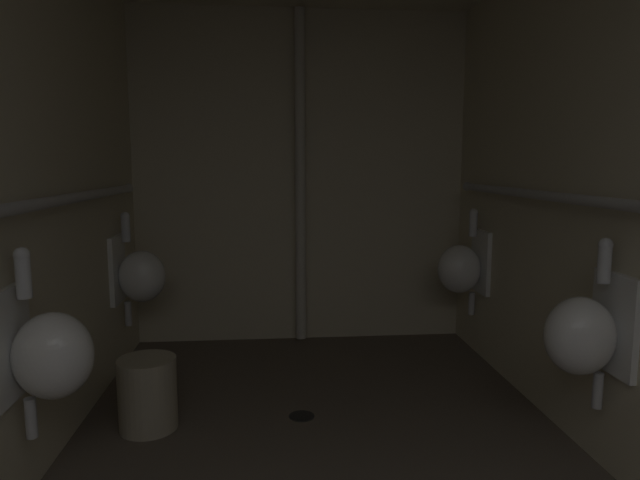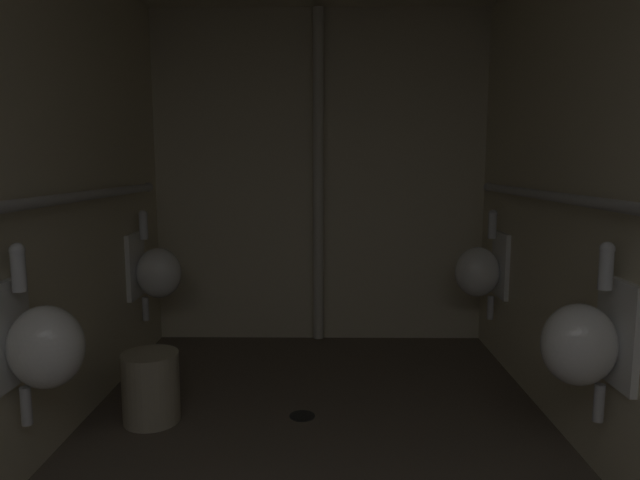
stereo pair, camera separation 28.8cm
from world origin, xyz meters
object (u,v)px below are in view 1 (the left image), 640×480
(standpipe_back_wall, at_px, (300,179))
(waste_bin, at_px, (148,394))
(urinal_right_mid, at_px, (585,333))
(urinal_right_far, at_px, (462,267))
(urinal_left_far, at_px, (138,275))
(urinal_left_mid, at_px, (47,353))
(floor_drain, at_px, (302,416))

(standpipe_back_wall, relative_size, waste_bin, 6.53)
(urinal_right_mid, distance_m, urinal_right_far, 1.54)
(standpipe_back_wall, bearing_deg, urinal_left_far, -155.81)
(urinal_right_far, height_order, waste_bin, urinal_right_far)
(urinal_left_far, distance_m, urinal_right_far, 2.21)
(urinal_left_mid, distance_m, urinal_right_mid, 2.21)
(urinal_left_mid, height_order, urinal_right_far, same)
(urinal_left_mid, distance_m, urinal_left_far, 1.53)
(urinal_left_far, bearing_deg, standpipe_back_wall, 24.19)
(urinal_left_mid, relative_size, waste_bin, 2.02)
(standpipe_back_wall, height_order, waste_bin, standpipe_back_wall)
(urinal_left_far, distance_m, standpipe_back_wall, 1.34)
(urinal_right_far, xyz_separation_m, floor_drain, (-1.18, -0.87, -0.64))
(urinal_left_mid, bearing_deg, urinal_right_mid, 1.39)
(urinal_left_mid, bearing_deg, waste_bin, 71.57)
(urinal_left_mid, relative_size, standpipe_back_wall, 0.31)
(urinal_left_far, xyz_separation_m, urinal_right_far, (2.20, 0.06, 0.00))
(urinal_right_far, bearing_deg, waste_bin, -154.91)
(urinal_left_far, xyz_separation_m, standpipe_back_wall, (1.09, 0.49, 0.60))
(urinal_left_far, bearing_deg, urinal_right_mid, -33.88)
(waste_bin, bearing_deg, urinal_right_far, 25.09)
(urinal_left_far, distance_m, waste_bin, 1.01)
(urinal_left_mid, xyz_separation_m, waste_bin, (0.22, 0.66, -0.46))
(standpipe_back_wall, distance_m, floor_drain, 1.80)
(floor_drain, relative_size, waste_bin, 0.37)
(urinal_right_far, bearing_deg, standpipe_back_wall, 158.71)
(urinal_right_mid, bearing_deg, floor_drain, 150.55)
(urinal_left_mid, relative_size, floor_drain, 5.39)
(standpipe_back_wall, xyz_separation_m, floor_drain, (-0.07, -1.30, -1.24))
(waste_bin, bearing_deg, urinal_left_far, 104.26)
(urinal_right_mid, bearing_deg, waste_bin, 162.90)
(urinal_right_far, relative_size, floor_drain, 5.39)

